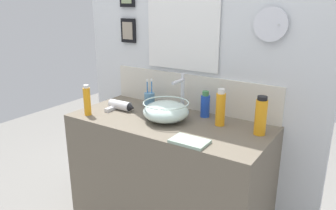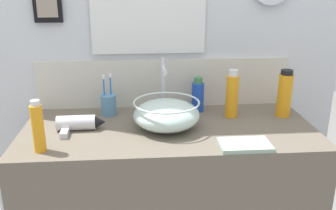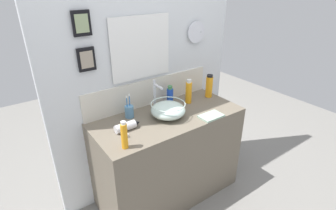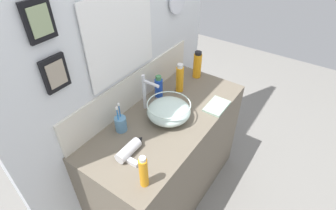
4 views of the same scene
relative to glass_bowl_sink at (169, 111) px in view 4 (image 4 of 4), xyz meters
name	(u,v)px [view 4 (image 4 of 4)]	position (x,y,z in m)	size (l,w,h in m)	color
ground_plane	(168,190)	(0.01, 0.01, -0.89)	(6.00, 6.00, 0.00)	gray
vanity_counter	(168,158)	(0.01, 0.01, -0.48)	(1.25, 0.56, 0.82)	#6B6051
back_panel	(126,43)	(0.01, 0.32, 0.38)	(1.75, 0.10, 2.54)	silver
glass_bowl_sink	(169,111)	(0.00, 0.00, 0.00)	(0.28, 0.28, 0.12)	silver
faucet	(146,90)	(0.00, 0.18, 0.09)	(0.02, 0.13, 0.26)	silver
hair_drier	(131,149)	(-0.37, 0.01, -0.03)	(0.20, 0.13, 0.06)	silver
toothbrush_cup	(121,124)	(-0.26, 0.18, -0.01)	(0.07, 0.07, 0.20)	#598CB2
shampoo_bottle	(197,65)	(0.55, 0.10, 0.04)	(0.06, 0.06, 0.22)	orange
lotion_bottle	(180,78)	(0.31, 0.11, 0.04)	(0.06, 0.06, 0.22)	orange
soap_dispenser	(144,172)	(-0.48, -0.18, 0.03)	(0.04, 0.04, 0.20)	orange
spray_bottle	(159,87)	(0.16, 0.20, 0.01)	(0.06, 0.06, 0.17)	blue
hand_towel	(217,106)	(0.28, -0.21, -0.06)	(0.19, 0.13, 0.02)	#99B29E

